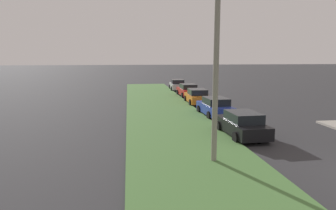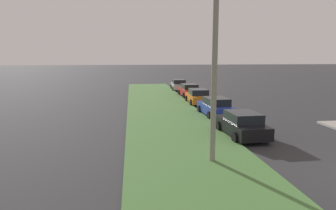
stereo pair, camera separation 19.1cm
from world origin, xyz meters
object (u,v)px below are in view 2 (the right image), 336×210
object	(u,v)px
parked_car_black	(242,125)
parked_car_orange	(198,97)
streetlight	(222,62)
parked_car_blue	(216,107)
parked_car_silver	(179,85)
parked_car_red	(189,90)

from	to	relation	value
parked_car_black	parked_car_orange	bearing A→B (deg)	-3.22
parked_car_black	streetlight	bearing A→B (deg)	145.64
parked_car_blue	parked_car_orange	bearing A→B (deg)	-2.62
parked_car_black	parked_car_blue	bearing A→B (deg)	-4.11
parked_car_orange	parked_car_silver	world-z (taller)	same
parked_car_orange	streetlight	size ratio (longest dim) A/B	0.58
parked_car_orange	parked_car_red	world-z (taller)	same
parked_car_black	parked_car_silver	size ratio (longest dim) A/B	1.00
parked_car_red	parked_car_silver	world-z (taller)	same
streetlight	parked_car_black	bearing A→B (deg)	-31.77
parked_car_orange	parked_car_silver	size ratio (longest dim) A/B	0.99
parked_car_orange	parked_car_black	bearing A→B (deg)	-179.70
parked_car_black	parked_car_blue	distance (m)	6.09
parked_car_blue	parked_car_black	bearing A→B (deg)	175.61
parked_car_silver	parked_car_orange	bearing A→B (deg)	-177.66
parked_car_blue	parked_car_silver	world-z (taller)	same
parked_car_red	parked_car_silver	bearing A→B (deg)	-0.99
parked_car_orange	streetlight	world-z (taller)	streetlight
parked_car_red	parked_car_orange	bearing A→B (deg)	176.39
streetlight	parked_car_red	bearing A→B (deg)	-7.32
parked_car_red	streetlight	size ratio (longest dim) A/B	0.58
parked_car_black	parked_car_silver	bearing A→B (deg)	-2.93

